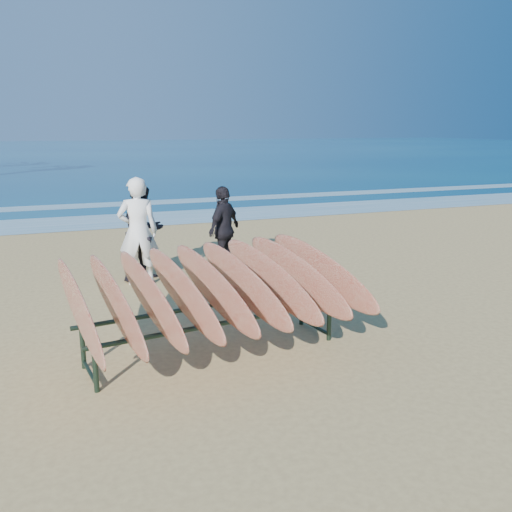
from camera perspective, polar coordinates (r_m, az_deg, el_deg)
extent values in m
plane|color=tan|center=(7.08, 2.27, -8.94)|extent=(120.00, 120.00, 0.00)
plane|color=navy|center=(61.14, -18.21, 10.37)|extent=(160.00, 160.00, 0.00)
plane|color=white|center=(16.45, -11.21, 3.86)|extent=(160.00, 160.00, 0.00)
plane|color=white|center=(19.88, -12.86, 5.42)|extent=(160.00, 160.00, 0.00)
cylinder|color=#1C2D22|center=(5.96, -16.54, -11.40)|extent=(0.06, 0.06, 0.50)
cylinder|color=#1C2D22|center=(7.08, 7.70, -6.88)|extent=(0.06, 0.06, 0.50)
cylinder|color=#1C2D22|center=(6.54, -17.76, -9.17)|extent=(0.06, 0.06, 0.50)
cylinder|color=#1C2D22|center=(7.58, 4.81, -5.40)|extent=(0.06, 0.06, 0.50)
cylinder|color=#1C2D22|center=(6.28, -3.31, -7.04)|extent=(3.18, 0.50, 0.06)
cylinder|color=#1C2D22|center=(6.84, -5.64, -5.33)|extent=(3.18, 0.50, 0.06)
cylinder|color=#1C2D22|center=(6.32, -17.07, -11.65)|extent=(0.14, 0.65, 0.04)
cylinder|color=#1C2D22|center=(7.39, 6.17, -7.36)|extent=(0.14, 0.65, 0.04)
ellipsoid|color=maroon|center=(6.03, -18.24, -5.07)|extent=(0.41, 2.46, 0.91)
ellipsoid|color=maroon|center=(6.10, -14.65, -4.60)|extent=(0.41, 2.46, 0.91)
ellipsoid|color=maroon|center=(6.19, -11.17, -4.13)|extent=(0.41, 2.46, 0.91)
ellipsoid|color=maroon|center=(6.31, -7.81, -3.66)|extent=(0.41, 2.46, 0.91)
ellipsoid|color=maroon|center=(6.45, -4.58, -3.20)|extent=(0.41, 2.46, 0.91)
ellipsoid|color=maroon|center=(6.61, -1.51, -2.75)|extent=(0.41, 2.46, 0.91)
ellipsoid|color=maroon|center=(6.78, 1.41, -2.31)|extent=(0.41, 2.46, 0.91)
ellipsoid|color=maroon|center=(6.98, 4.18, -1.89)|extent=(0.41, 2.46, 0.91)
ellipsoid|color=maroon|center=(7.19, 6.79, -1.49)|extent=(0.41, 2.46, 0.91)
imported|color=white|center=(9.55, -12.30, 2.56)|extent=(0.74, 0.54, 1.87)
imported|color=black|center=(9.79, -11.73, 2.43)|extent=(1.06, 1.00, 1.73)
imported|color=black|center=(10.21, -3.39, 2.84)|extent=(0.97, 0.93, 1.62)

